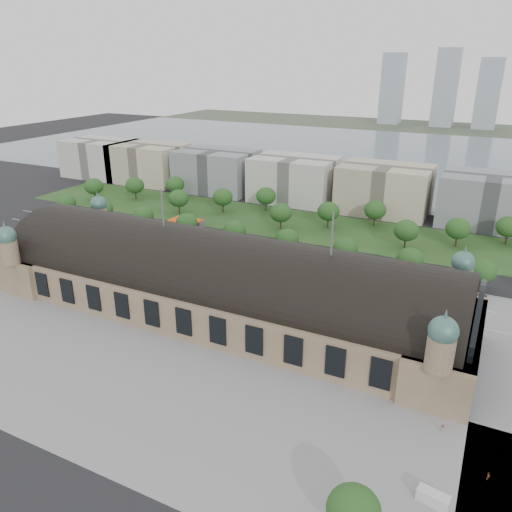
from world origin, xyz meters
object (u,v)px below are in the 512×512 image
at_px(traffic_car_2, 145,245).
at_px(parked_car_0, 88,245).
at_px(petrol_station, 191,223).
at_px(pedestrian_0, 442,428).
at_px(parked_car_4, 143,261).
at_px(pedestrian_1, 488,477).
at_px(bus_mid, 295,283).
at_px(traffic_car_5, 329,276).
at_px(parked_car_6, 154,259).
at_px(parked_car_3, 129,254).
at_px(parked_car_2, 104,249).
at_px(parked_car_5, 205,275).
at_px(traffic_car_3, 236,261).
at_px(traffic_car_1, 105,236).
at_px(parked_car_1, 94,251).
at_px(bus_east, 361,290).
at_px(traffic_car_4, 230,270).
at_px(traffic_car_0, 37,227).
at_px(van_south, 431,498).

height_order(traffic_car_2, parked_car_0, traffic_car_2).
distance_m(petrol_station, pedestrian_0, 154.04).
relative_size(parked_car_4, pedestrian_1, 2.46).
distance_m(bus_mid, pedestrian_1, 91.09).
xyz_separation_m(traffic_car_5, pedestrian_0, (48.04, -66.07, 0.07)).
xyz_separation_m(parked_car_6, bus_mid, (59.26, 2.00, 1.01)).
bearing_deg(pedestrian_0, parked_car_3, 170.35).
xyz_separation_m(parked_car_4, parked_car_6, (2.39, 4.00, -0.00)).
distance_m(traffic_car_2, parked_car_2, 16.68).
xyz_separation_m(parked_car_4, parked_car_5, (28.82, 0.00, -0.12)).
bearing_deg(traffic_car_3, parked_car_6, 112.19).
bearing_deg(petrol_station, traffic_car_1, -134.75).
height_order(parked_car_1, parked_car_3, parked_car_1).
bearing_deg(bus_east, pedestrian_0, -148.42).
bearing_deg(petrol_station, bus_east, -20.27).
xyz_separation_m(petrol_station, parked_car_6, (8.69, -40.28, -2.16)).
bearing_deg(traffic_car_4, traffic_car_5, 115.79).
relative_size(parked_car_6, bus_mid, 0.42).
distance_m(traffic_car_2, parked_car_5, 42.51).
xyz_separation_m(traffic_car_1, parked_car_1, (8.83, -16.27, -0.06)).
distance_m(traffic_car_3, parked_car_0, 66.00).
xyz_separation_m(parked_car_5, bus_mid, (32.84, 6.00, 1.13)).
height_order(parked_car_1, pedestrian_0, pedestrian_0).
bearing_deg(parked_car_0, bus_east, 65.71).
height_order(traffic_car_0, traffic_car_1, traffic_car_1).
relative_size(parked_car_0, parked_car_2, 0.85).
bearing_deg(parked_car_0, bus_mid, 63.48).
bearing_deg(traffic_car_2, petrol_station, 167.19).
relative_size(traffic_car_5, parked_car_6, 0.87).
bearing_deg(parked_car_3, bus_mid, 59.36).
height_order(parked_car_0, parked_car_6, parked_car_6).
bearing_deg(parked_car_2, pedestrian_0, 48.47).
bearing_deg(parked_car_3, traffic_car_0, -129.18).
height_order(parked_car_2, pedestrian_0, pedestrian_0).
distance_m(parked_car_0, pedestrian_0, 158.59).
height_order(parked_car_1, van_south, van_south).
distance_m(parked_car_0, parked_car_2, 9.18).
bearing_deg(parked_car_0, petrol_station, 119.33).
relative_size(parked_car_2, parked_car_5, 0.98).
xyz_separation_m(traffic_car_0, van_south, (189.65, -78.67, 0.42)).
relative_size(traffic_car_0, parked_car_6, 0.83).
height_order(traffic_car_2, pedestrian_0, pedestrian_0).
xyz_separation_m(traffic_car_0, parked_car_5, (100.02, -11.45, -0.10)).
relative_size(parked_car_3, bus_east, 0.37).
distance_m(parked_car_4, pedestrian_1, 139.56).
bearing_deg(pedestrian_1, traffic_car_5, 62.29).
xyz_separation_m(traffic_car_1, traffic_car_5, (103.82, 2.84, -0.02)).
relative_size(petrol_station, parked_car_3, 3.38).
height_order(traffic_car_1, parked_car_2, traffic_car_1).
bearing_deg(pedestrian_0, parked_car_0, 173.34).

